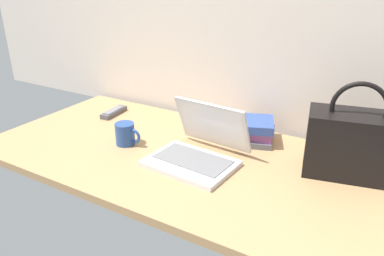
{
  "coord_description": "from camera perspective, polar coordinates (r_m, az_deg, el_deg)",
  "views": [
    {
      "loc": [
        0.65,
        -1.07,
        0.68
      ],
      "look_at": [
        0.03,
        0.0,
        0.15
      ],
      "focal_mm": 34.52,
      "sensor_mm": 36.0,
      "label": 1
    }
  ],
  "objects": [
    {
      "name": "desk",
      "position": [
        1.42,
        -0.96,
        -4.8
      ],
      "size": [
        1.6,
        0.76,
        0.03
      ],
      "color": "tan",
      "rests_on": "ground"
    },
    {
      "name": "laptop",
      "position": [
        1.36,
        0.98,
        -3.31
      ],
      "size": [
        0.33,
        0.32,
        0.21
      ],
      "color": "silver",
      "rests_on": "desk"
    },
    {
      "name": "coffee_mug",
      "position": [
        1.5,
        -10.21,
        -0.87
      ],
      "size": [
        0.11,
        0.08,
        0.09
      ],
      "color": "#26478C",
      "rests_on": "desk"
    },
    {
      "name": "remote_control_near",
      "position": [
        1.84,
        -11.99,
        2.41
      ],
      "size": [
        0.06,
        0.16,
        0.02
      ],
      "color": "#4C4C51",
      "rests_on": "desk"
    },
    {
      "name": "handbag",
      "position": [
        1.35,
        23.56,
        -2.17
      ],
      "size": [
        0.33,
        0.22,
        0.33
      ],
      "color": "black",
      "rests_on": "desk"
    },
    {
      "name": "book_stack",
      "position": [
        1.53,
        9.37,
        -0.39
      ],
      "size": [
        0.21,
        0.2,
        0.09
      ],
      "color": "#595960",
      "rests_on": "desk"
    }
  ]
}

